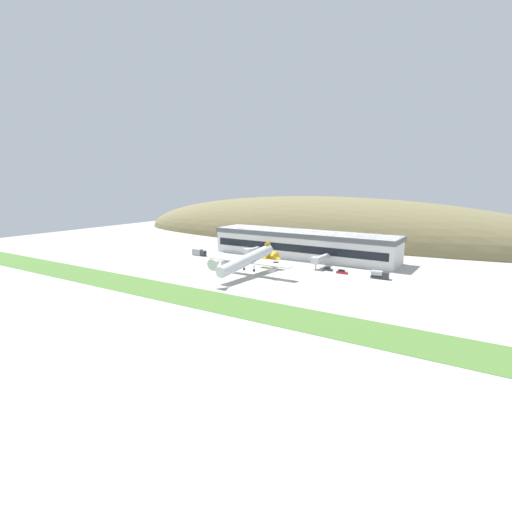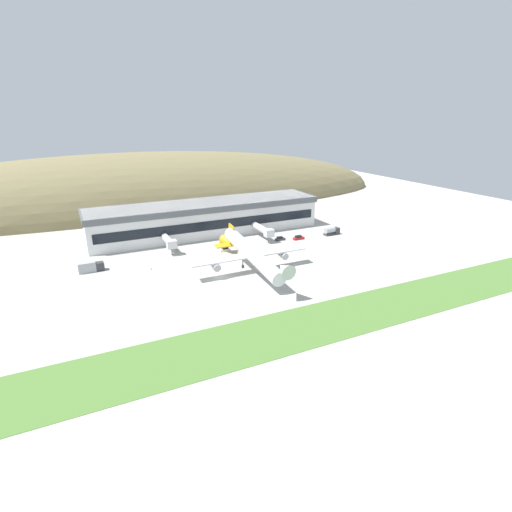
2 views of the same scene
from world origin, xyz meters
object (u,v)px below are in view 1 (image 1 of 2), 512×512
object	(u,v)px
jetway_1	(320,259)
fuel_truck	(199,252)
traffic_cone_0	(246,267)
traffic_cone_1	(218,261)
service_car_2	(342,272)
box_truck	(380,275)
jetway_0	(252,250)
service_car_0	(276,264)
cargo_airplane	(248,260)
terminal_building	(303,243)
service_car_1	(328,269)

from	to	relation	value
jetway_1	fuel_truck	bearing A→B (deg)	-173.89
fuel_truck	traffic_cone_0	size ratio (longest dim) A/B	13.48
jetway_1	traffic_cone_1	bearing A→B (deg)	-164.15
service_car_2	traffic_cone_1	xyz separation A→B (m)	(-59.81, -6.98, -0.40)
jetway_1	fuel_truck	distance (m)	65.20
service_car_2	box_truck	size ratio (longest dim) A/B	0.65
box_truck	fuel_truck	bearing A→B (deg)	-179.86
jetway_0	service_car_0	size ratio (longest dim) A/B	3.01
service_car_0	service_car_2	size ratio (longest dim) A/B	0.90
jetway_0	service_car_2	distance (m)	50.76
jetway_1	cargo_airplane	bearing A→B (deg)	-122.98
terminal_building	service_car_1	xyz separation A→B (m)	(22.74, -22.17, -6.83)
service_car_1	service_car_2	bearing A→B (deg)	-17.38
service_car_2	service_car_0	bearing A→B (deg)	-179.50
jetway_1	service_car_2	distance (m)	14.57
service_car_2	box_truck	bearing A→B (deg)	-1.05
jetway_0	traffic_cone_1	world-z (taller)	jetway_0
service_car_0	traffic_cone_1	world-z (taller)	service_car_0
service_car_1	traffic_cone_0	world-z (taller)	service_car_1
cargo_airplane	service_car_0	xyz separation A→B (m)	(0.01, 22.79, -5.57)
service_car_1	jetway_0	bearing A→B (deg)	172.69
traffic_cone_0	cargo_airplane	bearing A→B (deg)	-52.77
box_truck	jetway_1	bearing A→B (deg)	166.71
service_car_1	traffic_cone_1	bearing A→B (deg)	-170.05
traffic_cone_0	service_car_2	bearing A→B (deg)	17.42
jetway_0	traffic_cone_0	distance (m)	22.99
fuel_truck	traffic_cone_1	distance (m)	18.82
jetway_1	traffic_cone_0	xyz separation A→B (m)	(-27.16, -18.91, -3.71)
box_truck	traffic_cone_1	bearing A→B (deg)	-174.94
fuel_truck	jetway_1	bearing A→B (deg)	6.11
terminal_building	service_car_2	bearing A→B (deg)	-39.21
jetway_1	service_car_0	distance (m)	20.53
terminal_building	traffic_cone_0	world-z (taller)	terminal_building
jetway_0	service_car_2	size ratio (longest dim) A/B	2.71
fuel_truck	traffic_cone_0	world-z (taller)	fuel_truck
service_car_2	box_truck	distance (m)	15.76
fuel_truck	cargo_airplane	bearing A→B (deg)	-26.29
fuel_truck	jetway_0	bearing A→B (deg)	16.79
jetway_1	traffic_cone_1	size ratio (longest dim) A/B	25.62
jetway_1	box_truck	size ratio (longest dim) A/B	2.12
service_car_0	terminal_building	bearing A→B (deg)	85.76
service_car_0	fuel_truck	bearing A→B (deg)	-179.70
cargo_airplane	box_truck	world-z (taller)	cargo_airplane
jetway_0	cargo_airplane	xyz separation A→B (m)	(18.27, -30.81, 2.21)
terminal_building	box_truck	distance (m)	52.26
traffic_cone_1	traffic_cone_0	bearing A→B (deg)	-15.43
service_car_2	jetway_0	bearing A→B (deg)	171.20
service_car_1	fuel_truck	size ratio (longest dim) A/B	0.53
box_truck	traffic_cone_1	distance (m)	75.84
terminal_building	service_car_2	xyz separation A→B (m)	(29.94, -24.43, -6.78)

